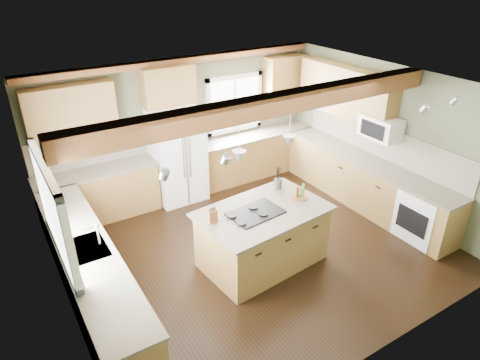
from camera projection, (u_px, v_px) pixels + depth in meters
floor at (253, 247)px, 6.90m from camera, size 5.60×5.60×0.00m
ceiling at (256, 88)px, 5.71m from camera, size 5.60×5.60×0.00m
wall_back at (182, 125)px, 8.19m from camera, size 5.60×0.00×5.60m
wall_left at (55, 232)px, 4.99m from camera, size 0.00×5.00×5.00m
wall_right at (385, 138)px, 7.62m from camera, size 0.00×5.00×5.00m
ceiling_beam at (272, 105)px, 5.48m from camera, size 5.55×0.26×0.26m
soffit_trim at (180, 61)px, 7.54m from camera, size 5.55×0.20×0.10m
backsplash_back at (183, 130)px, 8.22m from camera, size 5.58×0.03×0.58m
backsplash_right at (381, 142)px, 7.69m from camera, size 0.03×3.70×0.58m
base_cab_back_left at (100, 195)px, 7.51m from camera, size 2.02×0.60×0.88m
counter_back_left at (96, 172)px, 7.30m from camera, size 2.06×0.64×0.04m
base_cab_back_right at (255, 155)px, 9.06m from camera, size 2.62×0.60×0.88m
counter_back_right at (255, 135)px, 8.85m from camera, size 2.66×0.64×0.04m
base_cab_left at (92, 278)px, 5.56m from camera, size 0.60×3.70×0.88m
counter_left at (86, 249)px, 5.35m from camera, size 0.64×3.74×0.04m
base_cab_right at (364, 183)px, 7.91m from camera, size 0.60×3.70×0.88m
counter_right at (368, 161)px, 7.70m from camera, size 0.64×3.74×0.04m
upper_cab_back_left at (71, 113)px, 6.82m from camera, size 1.40×0.35×0.90m
upper_cab_over_fridge at (168, 86)px, 7.52m from camera, size 0.96×0.35×0.70m
upper_cab_right at (346, 92)px, 7.92m from camera, size 0.35×2.20×0.90m
upper_cab_back_corner at (285, 78)px, 8.84m from camera, size 0.90×0.35×0.90m
window_left at (52, 211)px, 4.92m from camera, size 0.04×1.60×1.05m
window_back at (234, 103)px, 8.60m from camera, size 1.10×0.04×1.00m
sink at (86, 249)px, 5.35m from camera, size 0.50×0.65×0.03m
faucet at (98, 235)px, 5.37m from camera, size 0.02×0.02×0.28m
dishwasher at (125, 346)px, 4.59m from camera, size 0.60×0.60×0.84m
oven at (424, 216)px, 6.93m from camera, size 0.60×0.72×0.84m
microwave at (381, 128)px, 7.37m from camera, size 0.40×0.70×0.38m
pendant_left at (239, 157)px, 5.47m from camera, size 0.18×0.18×0.16m
pendant_right at (289, 141)px, 5.94m from camera, size 0.18×0.18×0.16m
refrigerator at (177, 155)px, 7.94m from camera, size 0.90×0.74×1.80m
island at (263, 238)px, 6.37m from camera, size 1.83×1.22×0.88m
island_top at (263, 211)px, 6.16m from camera, size 1.96×1.35×0.04m
cooktop at (256, 213)px, 6.07m from camera, size 0.80×0.57×0.02m
knife_block at (213, 216)px, 5.82m from camera, size 0.13×0.10×0.19m
utensil_crock at (278, 184)px, 6.70m from camera, size 0.16×0.16×0.16m
bottle_tray at (300, 191)px, 6.41m from camera, size 0.29×0.29×0.22m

